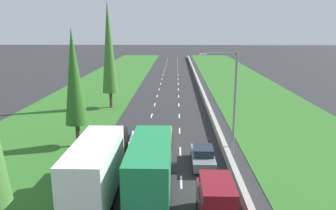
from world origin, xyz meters
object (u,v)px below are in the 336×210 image
Objects in this scene: green_box_truck_centre_lane at (151,168)px; white_box_truck_left_lane at (99,168)px; poplar_tree_second at (74,77)px; yellow_sedan_centre_lane at (162,135)px; grey_sedan_right_lane at (203,156)px; street_light_mast at (231,97)px; white_hatchback_left_lane_third at (123,140)px; poplar_tree_third at (109,48)px; maroon_van_right_lane at (216,204)px.

white_box_truck_left_lane is (-3.37, -0.11, 0.00)m from green_box_truck_centre_lane.
yellow_sedan_centre_lane is at bearing 6.28° from poplar_tree_second.
street_light_mast is at bearing 43.20° from grey_sedan_right_lane.
white_box_truck_left_lane is at bearing -90.56° from white_hatchback_left_lane_third.
grey_sedan_right_lane is at bearing -59.69° from poplar_tree_third.
poplar_tree_second is at bearing 132.73° from maroon_van_right_lane.
white_box_truck_left_lane reaches higher than yellow_sedan_centre_lane.
white_hatchback_left_lane_third reaches higher than grey_sedan_right_lane.
yellow_sedan_centre_lane is at bearing 154.55° from street_light_mast.
poplar_tree_second is (-7.92, -0.87, 5.73)m from yellow_sedan_centre_lane.
maroon_van_right_lane is at bearing -89.42° from grey_sedan_right_lane.
street_light_mast reaches higher than yellow_sedan_centre_lane.
white_hatchback_left_lane_third is at bearing -155.92° from yellow_sedan_centre_lane.
poplar_tree_third reaches higher than yellow_sedan_centre_lane.
street_light_mast is (9.56, 7.70, 3.05)m from white_box_truck_left_lane.
white_box_truck_left_lane is at bearing -141.16° from street_light_mast.
street_light_mast is at bearing 77.32° from maroon_van_right_lane.
white_box_truck_left_lane is 9.03m from white_hatchback_left_lane_third.
white_hatchback_left_lane_third is at bearing 89.44° from white_box_truck_left_lane.
poplar_tree_third reaches higher than maroon_van_right_lane.
white_box_truck_left_lane is 0.86× the size of poplar_tree_second.
green_box_truck_centre_lane is at bearing -72.99° from poplar_tree_third.
maroon_van_right_lane is 13.78m from yellow_sedan_centre_lane.
green_box_truck_centre_lane is at bearing 1.89° from white_box_truck_left_lane.
maroon_van_right_lane is 17.69m from poplar_tree_second.
white_box_truck_left_lane is at bearing -178.11° from green_box_truck_centre_lane.
white_hatchback_left_lane_third is at bearing 172.61° from street_light_mast.
white_box_truck_left_lane is 2.41× the size of white_hatchback_left_lane_third.
poplar_tree_second is (-11.48, 12.43, 5.14)m from maroon_van_right_lane.
poplar_tree_second reaches higher than green_box_truck_centre_lane.
green_box_truck_centre_lane is 0.86× the size of poplar_tree_second.
maroon_van_right_lane is 0.54× the size of street_light_mast.
poplar_tree_second is at bearing 170.70° from white_hatchback_left_lane_third.
white_box_truck_left_lane reaches higher than grey_sedan_right_lane.
grey_sedan_right_lane is at bearing 54.73° from green_box_truck_centre_lane.
poplar_tree_second is 0.76× the size of poplar_tree_third.
street_light_mast is at bearing -8.00° from poplar_tree_second.
poplar_tree_second is at bearing 128.78° from green_box_truck_centre_lane.
yellow_sedan_centre_lane is at bearing 124.23° from grey_sedan_right_lane.
maroon_van_right_lane is (3.83, -2.90, -0.78)m from green_box_truck_centre_lane.
poplar_tree_second is at bearing -173.72° from yellow_sedan_centre_lane.
maroon_van_right_lane is at bearing -58.73° from white_hatchback_left_lane_third.
green_box_truck_centre_lane is at bearing -125.27° from grey_sedan_right_lane.
green_box_truck_centre_lane is at bearing -91.47° from yellow_sedan_centre_lane.
green_box_truck_centre_lane is 1.04× the size of street_light_mast.
white_box_truck_left_lane is 11.42m from poplar_tree_second.
street_light_mast is at bearing 50.81° from green_box_truck_centre_lane.
yellow_sedan_centre_lane is at bearing 88.53° from green_box_truck_centre_lane.
white_box_truck_left_lane is at bearing -66.05° from poplar_tree_second.
grey_sedan_right_lane is 0.50× the size of street_light_mast.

